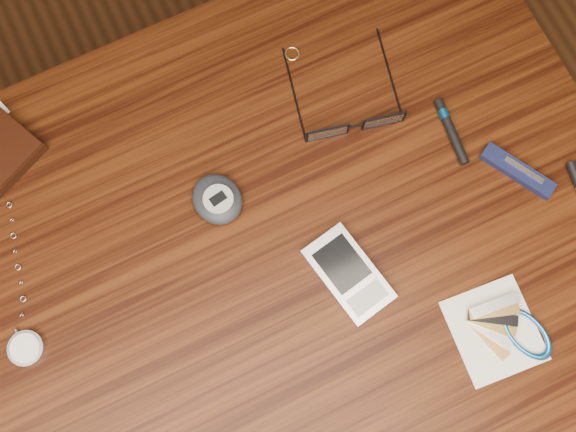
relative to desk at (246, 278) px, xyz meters
name	(u,v)px	position (x,y,z in m)	size (l,w,h in m)	color
ground	(262,324)	(0.00, 0.00, -0.65)	(3.80, 3.80, 0.00)	#472814
desk	(246,278)	(0.00, 0.00, 0.00)	(1.00, 0.70, 0.75)	#351708
eyeglasses	(354,121)	(0.21, 0.10, 0.12)	(0.16, 0.16, 0.03)	black
gold_ring	(292,54)	(0.18, 0.23, 0.10)	(0.02, 0.02, 0.00)	#D1BC69
pocket_watch	(23,339)	(-0.27, 0.03, 0.11)	(0.09, 0.33, 0.01)	#BBBBBF
pda_phone	(348,274)	(0.11, -0.07, 0.11)	(0.08, 0.12, 0.02)	#B2B2B7
pedometer	(217,199)	(0.01, 0.09, 0.11)	(0.07, 0.08, 0.03)	black
notepad_keys	(509,330)	(0.26, -0.21, 0.11)	(0.12, 0.12, 0.01)	silver
pocket_knife	(518,171)	(0.37, -0.04, 0.11)	(0.07, 0.10, 0.01)	#14173C
black_blue_pen	(450,129)	(0.32, 0.04, 0.11)	(0.02, 0.09, 0.01)	black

